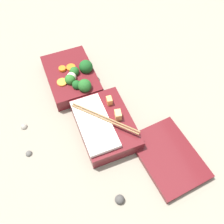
{
  "coord_description": "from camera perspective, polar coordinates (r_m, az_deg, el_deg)",
  "views": [
    {
      "loc": [
        0.47,
        -0.11,
        0.66
      ],
      "look_at": [
        0.08,
        0.04,
        0.04
      ],
      "focal_mm": 42.0,
      "sensor_mm": 36.0,
      "label": 1
    }
  ],
  "objects": [
    {
      "name": "pebble_1",
      "position": [
        0.76,
        -17.69,
        -8.53
      ],
      "size": [
        0.02,
        0.02,
        0.02
      ],
      "primitive_type": "sphere",
      "color": "#595651",
      "rests_on": "ground_plane"
    },
    {
      "name": "bento_lid",
      "position": [
        0.73,
        12.18,
        -9.46
      ],
      "size": [
        0.22,
        0.16,
        0.02
      ],
      "primitive_type": "cube",
      "rotation": [
        0.0,
        0.0,
        0.09
      ],
      "color": "maroon",
      "rests_on": "ground_plane"
    },
    {
      "name": "pebble_2",
      "position": [
        0.68,
        1.68,
        -18.5
      ],
      "size": [
        0.02,
        0.02,
        0.02
      ],
      "primitive_type": "sphere",
      "color": "#474442",
      "rests_on": "ground_plane"
    },
    {
      "name": "pebble_0",
      "position": [
        0.81,
        -18.64,
        -2.97
      ],
      "size": [
        0.02,
        0.02,
        0.02
      ],
      "primitive_type": "sphere",
      "color": "gray",
      "rests_on": "ground_plane"
    },
    {
      "name": "bento_tray_rice",
      "position": [
        0.74,
        -1.75,
        -2.78
      ],
      "size": [
        0.21,
        0.15,
        0.07
      ],
      "color": "maroon",
      "rests_on": "ground_plane"
    },
    {
      "name": "bento_tray_vegetable",
      "position": [
        0.86,
        -8.62,
        7.62
      ],
      "size": [
        0.21,
        0.15,
        0.08
      ],
      "color": "maroon",
      "rests_on": "ground_plane"
    },
    {
      "name": "ground_plane",
      "position": [
        0.82,
        -5.02,
        1.89
      ],
      "size": [
        3.0,
        3.0,
        0.0
      ],
      "primitive_type": "plane",
      "color": "gray"
    }
  ]
}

